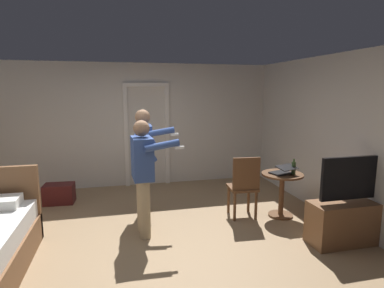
{
  "coord_description": "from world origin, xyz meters",
  "views": [
    {
      "loc": [
        -0.26,
        -3.96,
        1.99
      ],
      "look_at": [
        0.82,
        0.53,
        1.2
      ],
      "focal_mm": 29.58,
      "sensor_mm": 36.0,
      "label": 1
    }
  ],
  "objects_px": {
    "tv_flatscreen": "(350,217)",
    "bottle_on_table": "(294,168)",
    "side_table": "(282,187)",
    "suitcase_dark": "(59,194)",
    "person_blue_shirt": "(143,170)",
    "laptop": "(283,171)",
    "wooden_chair": "(244,184)",
    "person_striped_shirt": "(144,155)"
  },
  "relations": [
    {
      "from": "bottle_on_table",
      "to": "person_blue_shirt",
      "type": "bearing_deg",
      "value": -178.61
    },
    {
      "from": "side_table",
      "to": "wooden_chair",
      "type": "height_order",
      "value": "wooden_chair"
    },
    {
      "from": "tv_flatscreen",
      "to": "person_blue_shirt",
      "type": "relative_size",
      "value": 0.73
    },
    {
      "from": "person_blue_shirt",
      "to": "suitcase_dark",
      "type": "xyz_separation_m",
      "value": [
        -1.37,
        1.58,
        -0.75
      ]
    },
    {
      "from": "side_table",
      "to": "laptop",
      "type": "height_order",
      "value": "laptop"
    },
    {
      "from": "tv_flatscreen",
      "to": "wooden_chair",
      "type": "relative_size",
      "value": 1.17
    },
    {
      "from": "wooden_chair",
      "to": "person_striped_shirt",
      "type": "height_order",
      "value": "person_striped_shirt"
    },
    {
      "from": "tv_flatscreen",
      "to": "person_blue_shirt",
      "type": "height_order",
      "value": "person_blue_shirt"
    },
    {
      "from": "side_table",
      "to": "suitcase_dark",
      "type": "relative_size",
      "value": 1.39
    },
    {
      "from": "side_table",
      "to": "wooden_chair",
      "type": "xyz_separation_m",
      "value": [
        -0.61,
        0.07,
        0.07
      ]
    },
    {
      "from": "person_blue_shirt",
      "to": "wooden_chair",
      "type": "bearing_deg",
      "value": 7.45
    },
    {
      "from": "wooden_chair",
      "to": "person_striped_shirt",
      "type": "bearing_deg",
      "value": 161.82
    },
    {
      "from": "person_striped_shirt",
      "to": "bottle_on_table",
      "type": "bearing_deg",
      "value": -15.84
    },
    {
      "from": "side_table",
      "to": "person_blue_shirt",
      "type": "height_order",
      "value": "person_blue_shirt"
    },
    {
      "from": "person_blue_shirt",
      "to": "tv_flatscreen",
      "type": "bearing_deg",
      "value": -18.57
    },
    {
      "from": "tv_flatscreen",
      "to": "wooden_chair",
      "type": "xyz_separation_m",
      "value": [
        -1.04,
        1.08,
        0.2
      ]
    },
    {
      "from": "bottle_on_table",
      "to": "wooden_chair",
      "type": "xyz_separation_m",
      "value": [
        -0.75,
        0.15,
        -0.26
      ]
    },
    {
      "from": "side_table",
      "to": "suitcase_dark",
      "type": "distance_m",
      "value": 3.83
    },
    {
      "from": "suitcase_dark",
      "to": "side_table",
      "type": "bearing_deg",
      "value": -18.42
    },
    {
      "from": "tv_flatscreen",
      "to": "suitcase_dark",
      "type": "relative_size",
      "value": 2.3
    },
    {
      "from": "side_table",
      "to": "bottle_on_table",
      "type": "distance_m",
      "value": 0.37
    },
    {
      "from": "wooden_chair",
      "to": "suitcase_dark",
      "type": "xyz_separation_m",
      "value": [
        -2.92,
        1.38,
        -0.37
      ]
    },
    {
      "from": "side_table",
      "to": "person_blue_shirt",
      "type": "bearing_deg",
      "value": -176.41
    },
    {
      "from": "person_blue_shirt",
      "to": "person_striped_shirt",
      "type": "relative_size",
      "value": 0.94
    },
    {
      "from": "bottle_on_table",
      "to": "suitcase_dark",
      "type": "relative_size",
      "value": 0.47
    },
    {
      "from": "person_blue_shirt",
      "to": "person_striped_shirt",
      "type": "height_order",
      "value": "person_striped_shirt"
    },
    {
      "from": "tv_flatscreen",
      "to": "laptop",
      "type": "height_order",
      "value": "tv_flatscreen"
    },
    {
      "from": "wooden_chair",
      "to": "person_blue_shirt",
      "type": "bearing_deg",
      "value": -172.55
    },
    {
      "from": "side_table",
      "to": "suitcase_dark",
      "type": "xyz_separation_m",
      "value": [
        -3.53,
        1.44,
        -0.3
      ]
    },
    {
      "from": "person_striped_shirt",
      "to": "wooden_chair",
      "type": "bearing_deg",
      "value": -18.18
    },
    {
      "from": "bottle_on_table",
      "to": "side_table",
      "type": "bearing_deg",
      "value": 150.26
    },
    {
      "from": "person_striped_shirt",
      "to": "side_table",
      "type": "bearing_deg",
      "value": -14.82
    },
    {
      "from": "tv_flatscreen",
      "to": "bottle_on_table",
      "type": "height_order",
      "value": "tv_flatscreen"
    },
    {
      "from": "tv_flatscreen",
      "to": "bottle_on_table",
      "type": "distance_m",
      "value": 1.07
    },
    {
      "from": "tv_flatscreen",
      "to": "side_table",
      "type": "distance_m",
      "value": 1.1
    },
    {
      "from": "person_striped_shirt",
      "to": "suitcase_dark",
      "type": "distance_m",
      "value": 1.88
    },
    {
      "from": "suitcase_dark",
      "to": "bottle_on_table",
      "type": "bearing_deg",
      "value": -18.72
    },
    {
      "from": "tv_flatscreen",
      "to": "side_table",
      "type": "height_order",
      "value": "tv_flatscreen"
    },
    {
      "from": "suitcase_dark",
      "to": "wooden_chair",
      "type": "bearing_deg",
      "value": -21.42
    },
    {
      "from": "person_striped_shirt",
      "to": "laptop",
      "type": "bearing_deg",
      "value": -15.99
    },
    {
      "from": "laptop",
      "to": "person_striped_shirt",
      "type": "relative_size",
      "value": 0.24
    },
    {
      "from": "laptop",
      "to": "wooden_chair",
      "type": "bearing_deg",
      "value": 169.67
    }
  ]
}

